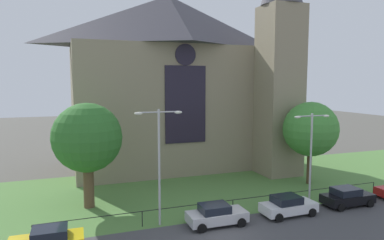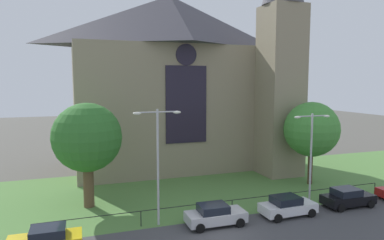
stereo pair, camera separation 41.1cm
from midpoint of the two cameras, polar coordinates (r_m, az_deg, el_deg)
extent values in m
plane|color=#56544C|center=(33.82, -2.21, -11.08)|extent=(160.00, 160.00, 0.00)
cube|color=#517F3D|center=(32.00, -1.15, -12.09)|extent=(120.00, 20.00, 0.01)
cube|color=gray|center=(42.34, -3.21, 2.05)|extent=(22.00, 12.00, 14.00)
pyramid|color=#47444C|center=(42.81, -3.29, 15.53)|extent=(22.00, 12.00, 6.00)
cube|color=black|center=(36.53, -0.61, 2.51)|extent=(4.40, 0.16, 8.00)
cylinder|color=black|center=(36.56, -0.62, 10.52)|extent=(2.20, 0.15, 2.20)
cube|color=gray|center=(39.11, 14.40, 4.47)|extent=(4.00, 4.00, 18.00)
cylinder|color=black|center=(27.59, 6.94, -12.75)|extent=(27.95, 0.05, 0.05)
cylinder|color=black|center=(25.38, -24.12, -16.30)|extent=(0.07, 0.07, 1.10)
cylinder|color=black|center=(25.67, -7.79, -15.54)|extent=(0.06, 0.07, 1.10)
cylinder|color=black|center=(27.78, 6.93, -13.82)|extent=(0.07, 0.07, 1.10)
cylinder|color=black|center=(31.33, 18.75, -11.77)|extent=(0.07, 0.07, 1.10)
cylinder|color=black|center=(35.91, 27.73, -9.85)|extent=(0.06, 0.07, 1.10)
cylinder|color=brown|center=(29.88, -15.99, -10.04)|extent=(0.83, 0.83, 3.61)
sphere|color=#2D6B28|center=(29.06, -16.22, -2.70)|extent=(5.49, 5.49, 5.49)
cylinder|color=#4C3823|center=(36.91, 18.87, -7.16)|extent=(0.47, 0.47, 3.46)
sphere|color=#428C38|center=(36.26, 19.07, -1.42)|extent=(5.33, 5.33, 5.33)
cylinder|color=#B2B2B7|center=(24.75, -5.05, -7.72)|extent=(0.16, 0.16, 8.18)
cylinder|color=#B2B2B7|center=(23.96, -6.76, 1.24)|extent=(1.40, 0.10, 0.10)
cylinder|color=#B2B2B7|center=(24.29, -3.53, 1.34)|extent=(1.40, 0.10, 0.10)
ellipsoid|color=white|center=(23.82, -8.40, 1.07)|extent=(0.57, 0.26, 0.20)
ellipsoid|color=white|center=(24.49, -1.95, 1.27)|extent=(0.57, 0.26, 0.20)
cylinder|color=#B2B2B7|center=(30.42, 19.02, -6.07)|extent=(0.16, 0.16, 7.51)
cylinder|color=#B2B2B7|center=(29.46, 18.19, 0.57)|extent=(1.40, 0.10, 0.10)
cylinder|color=#B2B2B7|center=(30.33, 20.30, 0.65)|extent=(1.40, 0.10, 0.10)
ellipsoid|color=white|center=(29.05, 17.09, 0.43)|extent=(0.57, 0.26, 0.20)
ellipsoid|color=white|center=(30.78, 21.30, 0.59)|extent=(0.57, 0.26, 0.20)
cube|color=black|center=(23.29, -21.77, -16.45)|extent=(2.04, 1.66, 0.55)
cylinder|color=black|center=(24.40, -18.40, -17.58)|extent=(0.65, 0.24, 0.64)
cube|color=#B7B7BC|center=(25.72, 4.32, -15.31)|extent=(4.22, 1.86, 0.70)
cube|color=black|center=(25.43, 3.91, -14.06)|extent=(2.02, 1.63, 0.55)
cylinder|color=black|center=(27.15, 6.53, -14.81)|extent=(0.64, 0.23, 0.64)
cylinder|color=black|center=(25.65, 8.28, -16.13)|extent=(0.64, 0.23, 0.64)
cylinder|color=black|center=(26.13, 0.44, -15.63)|extent=(0.64, 0.23, 0.64)
cylinder|color=black|center=(24.56, 1.85, -17.10)|extent=(0.64, 0.23, 0.64)
cube|color=silver|center=(28.31, 15.66, -13.49)|extent=(4.23, 1.88, 0.70)
cube|color=black|center=(27.99, 15.36, -12.35)|extent=(2.03, 1.64, 0.55)
cylinder|color=black|center=(29.92, 16.96, -13.04)|extent=(0.64, 0.23, 0.64)
cylinder|color=black|center=(28.59, 19.20, -14.02)|extent=(0.64, 0.23, 0.64)
cylinder|color=black|center=(28.32, 12.06, -14.01)|extent=(0.64, 0.23, 0.64)
cylinder|color=black|center=(26.92, 14.17, -15.15)|extent=(0.64, 0.23, 0.64)
cube|color=black|center=(31.87, 24.25, -11.57)|extent=(4.21, 1.83, 0.70)
cube|color=black|center=(31.56, 24.03, -10.55)|extent=(2.01, 1.61, 0.55)
cylinder|color=black|center=(33.55, 25.04, -11.24)|extent=(0.64, 0.22, 0.64)
cylinder|color=black|center=(32.35, 27.29, -11.99)|extent=(0.64, 0.22, 0.64)
cylinder|color=black|center=(31.66, 21.10, -12.11)|extent=(0.64, 0.22, 0.64)
cylinder|color=black|center=(30.38, 23.32, -12.98)|extent=(0.64, 0.22, 0.64)
cylinder|color=black|center=(35.58, 28.41, -10.42)|extent=(0.64, 0.23, 0.64)
camera|label=1|loc=(0.21, -89.62, 0.04)|focal=32.98mm
camera|label=2|loc=(0.21, 90.38, -0.04)|focal=32.98mm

